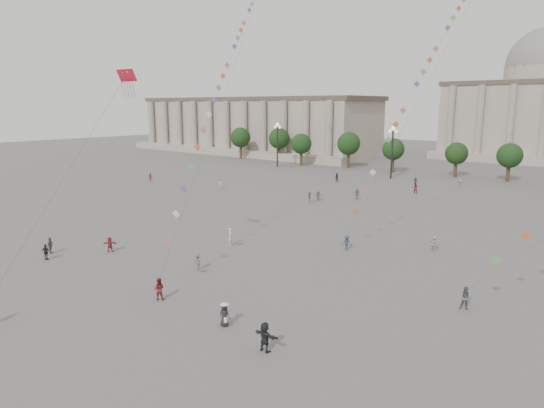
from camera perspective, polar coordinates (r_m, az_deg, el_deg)
The scene contains 30 objects.
ground at distance 39.01m, azimuth -12.97°, elevation -11.11°, with size 360.00×360.00×0.00m, color #53504E.
hall_west at distance 155.46m, azimuth -2.47°, elevation 9.20°, with size 84.00×26.22×17.20m.
hall_central at distance 153.51m, azimuth 29.17°, elevation 9.91°, with size 48.30×34.30×35.50m.
tree_row at distance 104.08m, azimuth 23.36°, elevation 5.43°, with size 137.12×5.12×8.00m.
lamp_post_far_west at distance 117.90m, azimuth 0.64°, elevation 7.94°, with size 2.00×0.90×10.65m.
lamp_post_mid_west at distance 101.81m, azimuth 13.99°, elevation 7.02°, with size 2.00×0.90×10.65m.
person_crowd_0 at distance 94.49m, azimuth 16.52°, elevation 2.57°, with size 0.97×0.40×1.65m, color navy.
person_crowd_1 at distance 88.15m, azimuth -6.06°, elevation 2.45°, with size 0.93×0.73×1.92m, color silver.
person_crowd_2 at distance 98.00m, azimuth -14.12°, elevation 3.02°, with size 1.11×0.64×1.72m, color maroon.
person_crowd_3 at distance 30.68m, azimuth -0.84°, elevation -15.37°, with size 1.76×0.56×1.90m, color #232228.
person_crowd_4 at distance 95.24m, azimuth 21.23°, elevation 2.33°, with size 1.54×0.49×1.66m, color white.
person_crowd_6 at distance 45.15m, azimuth -8.76°, elevation -6.74°, with size 0.99×0.57×1.53m, color #5D5D61.
person_crowd_7 at distance 53.15m, azimuth 18.54°, elevation -4.38°, with size 1.47×0.47×1.58m, color silver.
person_crowd_10 at distance 99.36m, azimuth 11.79°, elevation 3.27°, with size 0.66×0.44×1.82m, color silver.
person_crowd_12 at distance 77.12m, azimuth 5.46°, elevation 1.00°, with size 1.41×0.45×1.52m, color slate.
person_crowd_13 at distance 52.31m, azimuth -4.91°, elevation -3.87°, with size 0.69×0.45×1.90m, color silver.
person_crowd_16 at distance 78.74m, azimuth 9.96°, elevation 1.19°, with size 1.03×0.43×1.75m, color slate.
person_crowd_17 at distance 75.28m, azimuth 4.45°, elevation 0.80°, with size 1.05×0.60×1.62m, color maroon.
person_crowd_18 at distance 95.91m, azimuth 7.59°, elevation 3.12°, with size 0.88×0.68×1.81m, color black.
person_crowd_19 at distance 86.23m, azimuth 16.46°, elevation 1.83°, with size 0.93×0.72×1.91m, color maroon.
tourist_2 at distance 52.69m, azimuth -18.53°, elevation -4.51°, with size 1.46×0.47×1.58m, color maroon.
tourist_3 at distance 54.32m, azimuth -24.64°, elevation -4.45°, with size 0.99×0.41×1.68m, color #56575B.
tourist_4 at distance 52.30m, azimuth -25.05°, elevation -5.14°, with size 0.92×0.38×1.57m, color black.
kite_flyer_0 at distance 39.05m, azimuth -13.16°, elevation -9.70°, with size 0.86×0.67×1.77m, color maroon.
kite_flyer_1 at distance 51.02m, azimuth 8.78°, elevation -4.53°, with size 1.05×0.61×1.63m, color navy.
kite_flyer_2 at distance 39.04m, azimuth 21.83°, elevation -10.26°, with size 0.85×0.66×1.75m, color #58585D.
hat_person at distance 34.01m, azimuth -5.62°, elevation -12.79°, with size 0.88×0.67×1.69m.
dragon_kite at distance 44.72m, azimuth -16.81°, elevation 13.21°, with size 2.29×7.14×20.97m.
kite_train_west at distance 69.41m, azimuth -4.05°, elevation 18.35°, with size 34.45×53.04×75.79m.
kite_train_mid at distance 71.52m, azimuth 20.77°, elevation 19.68°, with size 2.45×45.63×64.31m.
Camera 1 is at (28.94, -21.53, 14.85)m, focal length 32.00 mm.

